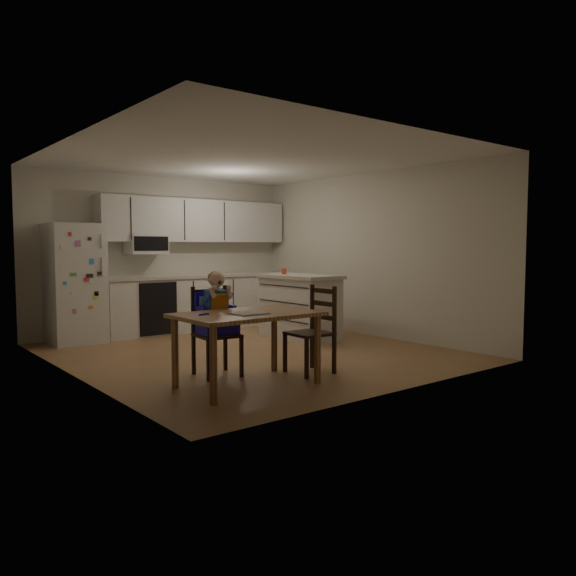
# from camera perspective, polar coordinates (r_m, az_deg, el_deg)

# --- Properties ---
(room) EXTENTS (4.52, 5.01, 2.51)m
(room) POSITION_cam_1_polar(r_m,az_deg,el_deg) (7.65, -5.88, 3.27)
(room) COLOR olive
(room) RESTS_ON ground
(refrigerator) EXTENTS (0.72, 0.70, 1.70)m
(refrigerator) POSITION_cam_1_polar(r_m,az_deg,el_deg) (8.53, -20.85, 0.43)
(refrigerator) COLOR silver
(refrigerator) RESTS_ON ground
(kitchen_run) EXTENTS (3.37, 0.62, 2.15)m
(kitchen_run) POSITION_cam_1_polar(r_m,az_deg,el_deg) (9.43, -9.07, 1.17)
(kitchen_run) COLOR silver
(kitchen_run) RESTS_ON ground
(kitchen_island) EXTENTS (0.68, 1.30, 0.96)m
(kitchen_island) POSITION_cam_1_polar(r_m,az_deg,el_deg) (8.36, 1.17, -1.89)
(kitchen_island) COLOR silver
(kitchen_island) RESTS_ON ground
(red_cup) EXTENTS (0.07, 0.07, 0.09)m
(red_cup) POSITION_cam_1_polar(r_m,az_deg,el_deg) (8.42, -0.41, 1.70)
(red_cup) COLOR red
(red_cup) RESTS_ON kitchen_island
(dining_table) EXTENTS (1.36, 0.88, 0.73)m
(dining_table) POSITION_cam_1_polar(r_m,az_deg,el_deg) (5.53, -4.16, -3.52)
(dining_table) COLOR brown
(dining_table) RESTS_ON ground
(napkin) EXTENTS (0.32, 0.28, 0.01)m
(napkin) POSITION_cam_1_polar(r_m,az_deg,el_deg) (5.41, -4.01, -2.58)
(napkin) COLOR #A2A2A6
(napkin) RESTS_ON dining_table
(toddler_spoon) EXTENTS (0.12, 0.06, 0.02)m
(toddler_spoon) POSITION_cam_1_polar(r_m,az_deg,el_deg) (5.37, -8.62, -2.65)
(toddler_spoon) COLOR #180EB2
(toddler_spoon) RESTS_ON dining_table
(chair_booster) EXTENTS (0.46, 0.46, 1.12)m
(chair_booster) POSITION_cam_1_polar(r_m,az_deg,el_deg) (6.04, -7.43, -2.47)
(chair_booster) COLOR black
(chair_booster) RESTS_ON ground
(chair_side) EXTENTS (0.43, 0.43, 0.95)m
(chair_side) POSITION_cam_1_polar(r_m,az_deg,el_deg) (6.16, 2.89, -3.62)
(chair_side) COLOR black
(chair_side) RESTS_ON ground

